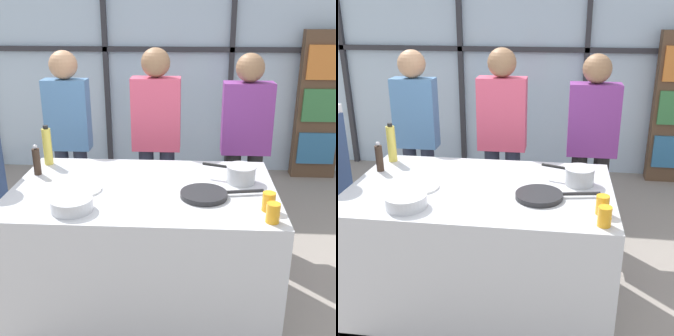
% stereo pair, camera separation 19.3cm
% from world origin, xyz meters
% --- Properties ---
extents(ground_plane, '(18.00, 18.00, 0.00)m').
position_xyz_m(ground_plane, '(0.00, 0.00, 0.00)').
color(ground_plane, gray).
extents(back_window_wall, '(6.40, 0.10, 2.80)m').
position_xyz_m(back_window_wall, '(0.00, 2.80, 1.40)').
color(back_window_wall, silver).
rests_on(back_window_wall, ground_plane).
extents(bookshelf, '(0.53, 0.19, 1.78)m').
position_xyz_m(bookshelf, '(1.84, 2.61, 0.89)').
color(bookshelf, brown).
rests_on(bookshelf, ground_plane).
extents(demo_island, '(1.70, 1.05, 0.92)m').
position_xyz_m(demo_island, '(0.00, -0.00, 0.46)').
color(demo_island, silver).
rests_on(demo_island, ground_plane).
extents(spectator_far_left, '(0.37, 0.24, 1.69)m').
position_xyz_m(spectator_far_left, '(-0.77, 1.00, 0.99)').
color(spectator_far_left, '#232838').
rests_on(spectator_far_left, ground_plane).
extents(spectator_center_left, '(0.41, 0.24, 1.71)m').
position_xyz_m(spectator_center_left, '(0.00, 1.00, 0.99)').
color(spectator_center_left, '#232838').
rests_on(spectator_center_left, ground_plane).
extents(spectator_center_right, '(0.42, 0.23, 1.68)m').
position_xyz_m(spectator_center_right, '(0.77, 1.00, 0.96)').
color(spectator_center_right, black).
rests_on(spectator_center_right, ground_plane).
extents(frying_pan, '(0.52, 0.29, 0.04)m').
position_xyz_m(frying_pan, '(0.40, -0.12, 0.94)').
color(frying_pan, '#232326').
rests_on(frying_pan, demo_island).
extents(saucepan, '(0.35, 0.20, 0.12)m').
position_xyz_m(saucepan, '(0.63, 0.13, 0.98)').
color(saucepan, silver).
rests_on(saucepan, demo_island).
extents(white_plate, '(0.25, 0.25, 0.01)m').
position_xyz_m(white_plate, '(-0.38, -0.07, 0.93)').
color(white_plate, white).
rests_on(white_plate, demo_island).
extents(mixing_bowl, '(0.24, 0.24, 0.08)m').
position_xyz_m(mixing_bowl, '(-0.37, -0.35, 0.96)').
color(mixing_bowl, silver).
rests_on(mixing_bowl, demo_island).
extents(oil_bottle, '(0.07, 0.07, 0.29)m').
position_xyz_m(oil_bottle, '(-0.75, 0.40, 1.06)').
color(oil_bottle, '#E0CC4C').
rests_on(oil_bottle, demo_island).
extents(pepper_grinder, '(0.05, 0.05, 0.22)m').
position_xyz_m(pepper_grinder, '(-0.76, 0.19, 1.02)').
color(pepper_grinder, '#332319').
rests_on(pepper_grinder, demo_island).
extents(juice_glass_near, '(0.08, 0.08, 0.11)m').
position_xyz_m(juice_glass_near, '(0.75, -0.43, 0.98)').
color(juice_glass_near, orange).
rests_on(juice_glass_near, demo_island).
extents(juice_glass_far, '(0.08, 0.08, 0.11)m').
position_xyz_m(juice_glass_far, '(0.75, -0.29, 0.98)').
color(juice_glass_far, orange).
rests_on(juice_glass_far, demo_island).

